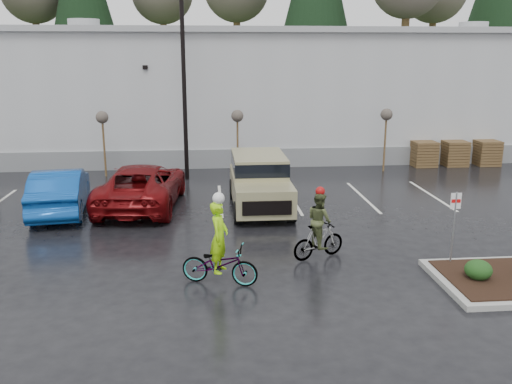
{
  "coord_description": "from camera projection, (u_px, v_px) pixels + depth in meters",
  "views": [
    {
      "loc": [
        -2.92,
        -13.57,
        5.88
      ],
      "look_at": [
        -1.36,
        4.18,
        1.3
      ],
      "focal_mm": 38.0,
      "sensor_mm": 36.0,
      "label": 1
    }
  ],
  "objects": [
    {
      "name": "cyclist_olive",
      "position": [
        319.0,
        232.0,
        15.83
      ],
      "size": [
        1.73,
        1.12,
        2.17
      ],
      "rotation": [
        0.0,
        0.0,
        1.99
      ],
      "color": "#3F3F44",
      "rests_on": "ground"
    },
    {
      "name": "shrub_a",
      "position": [
        478.0,
        270.0,
        14.08
      ],
      "size": [
        0.7,
        0.7,
        0.52
      ],
      "primitive_type": "ellipsoid",
      "color": "#173312",
      "rests_on": "curb_island"
    },
    {
      "name": "sapling_east",
      "position": [
        386.0,
        118.0,
        27.18
      ],
      "size": [
        0.6,
        0.6,
        3.2
      ],
      "color": "#48331D",
      "rests_on": "ground"
    },
    {
      "name": "sapling_west",
      "position": [
        102.0,
        121.0,
        25.99
      ],
      "size": [
        0.6,
        0.6,
        3.2
      ],
      "color": "#48331D",
      "rests_on": "ground"
    },
    {
      "name": "car_red",
      "position": [
        142.0,
        185.0,
        21.21
      ],
      "size": [
        3.31,
        6.34,
        1.7
      ],
      "primitive_type": "imported",
      "rotation": [
        0.0,
        0.0,
        3.06
      ],
      "color": "#65090B",
      "rests_on": "ground"
    },
    {
      "name": "pallet_stack_c",
      "position": [
        487.0,
        153.0,
        29.16
      ],
      "size": [
        1.2,
        1.2,
        1.35
      ],
      "primitive_type": "cube",
      "color": "#48331D",
      "rests_on": "ground"
    },
    {
      "name": "cyclist_hivis",
      "position": [
        220.0,
        256.0,
        14.05
      ],
      "size": [
        2.16,
        1.3,
        2.48
      ],
      "rotation": [
        0.0,
        0.0,
        1.26
      ],
      "color": "#3F3F44",
      "rests_on": "ground"
    },
    {
      "name": "pallet_stack_a",
      "position": [
        424.0,
        154.0,
        28.87
      ],
      "size": [
        1.2,
        1.2,
        1.35
      ],
      "primitive_type": "cube",
      "color": "#48331D",
      "rests_on": "ground"
    },
    {
      "name": "sapling_mid",
      "position": [
        237.0,
        119.0,
        26.54
      ],
      "size": [
        0.6,
        0.6,
        3.2
      ],
      "color": "#48331D",
      "rests_on": "ground"
    },
    {
      "name": "wooded_ridge",
      "position": [
        235.0,
        81.0,
        57.48
      ],
      "size": [
        80.0,
        25.0,
        6.0
      ],
      "primitive_type": "cube",
      "color": "#213B18",
      "rests_on": "ground"
    },
    {
      "name": "warehouse",
      "position": [
        253.0,
        89.0,
        35.12
      ],
      "size": [
        60.5,
        15.5,
        7.2
      ],
      "color": "#ACAEB0",
      "rests_on": "ground"
    },
    {
      "name": "car_blue",
      "position": [
        60.0,
        191.0,
        20.44
      ],
      "size": [
        2.46,
        5.32,
        1.69
      ],
      "primitive_type": "imported",
      "rotation": [
        0.0,
        0.0,
        3.28
      ],
      "color": "#0D4399",
      "rests_on": "ground"
    },
    {
      "name": "fire_lane_sign",
      "position": [
        454.0,
        220.0,
        14.97
      ],
      "size": [
        0.3,
        0.05,
        2.2
      ],
      "color": "gray",
      "rests_on": "ground"
    },
    {
      "name": "ground",
      "position": [
        319.0,
        275.0,
        14.8
      ],
      "size": [
        120.0,
        120.0,
        0.0
      ],
      "primitive_type": "plane",
      "color": "black",
      "rests_on": "ground"
    },
    {
      "name": "lamppost",
      "position": [
        183.0,
        58.0,
        24.63
      ],
      "size": [
        0.5,
        1.0,
        9.22
      ],
      "color": "black",
      "rests_on": "ground"
    },
    {
      "name": "pallet_stack_b",
      "position": [
        454.0,
        153.0,
        29.01
      ],
      "size": [
        1.2,
        1.2,
        1.35
      ],
      "primitive_type": "cube",
      "color": "#48331D",
      "rests_on": "ground"
    },
    {
      "name": "suv_tan",
      "position": [
        260.0,
        183.0,
        20.83
      ],
      "size": [
        2.2,
        5.1,
        2.06
      ],
      "primitive_type": null,
      "color": "#948E64",
      "rests_on": "ground"
    }
  ]
}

